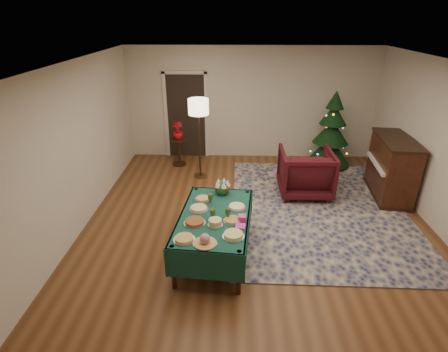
{
  "coord_description": "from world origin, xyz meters",
  "views": [
    {
      "loc": [
        -0.44,
        -4.94,
        3.37
      ],
      "look_at": [
        -0.58,
        0.38,
        0.87
      ],
      "focal_mm": 28.0,
      "sensor_mm": 36.0,
      "label": 1
    }
  ],
  "objects_px": {
    "gift_box": "(242,218)",
    "side_table": "(179,152)",
    "floor_lamp": "(199,112)",
    "buffet_table": "(215,223)",
    "armchair": "(306,170)",
    "piano": "(392,168)",
    "christmas_tree": "(331,133)",
    "potted_plant": "(178,135)"
  },
  "relations": [
    {
      "from": "gift_box",
      "to": "side_table",
      "type": "distance_m",
      "value": 3.9
    },
    {
      "from": "floor_lamp",
      "to": "buffet_table",
      "type": "bearing_deg",
      "value": -80.52
    },
    {
      "from": "buffet_table",
      "to": "gift_box",
      "type": "xyz_separation_m",
      "value": [
        0.4,
        -0.14,
        0.18
      ]
    },
    {
      "from": "armchair",
      "to": "floor_lamp",
      "type": "height_order",
      "value": "floor_lamp"
    },
    {
      "from": "buffet_table",
      "to": "armchair",
      "type": "xyz_separation_m",
      "value": [
        1.72,
        2.03,
        -0.03
      ]
    },
    {
      "from": "gift_box",
      "to": "floor_lamp",
      "type": "distance_m",
      "value": 3.13
    },
    {
      "from": "armchair",
      "to": "side_table",
      "type": "height_order",
      "value": "armchair"
    },
    {
      "from": "piano",
      "to": "christmas_tree",
      "type": "bearing_deg",
      "value": 119.39
    },
    {
      "from": "buffet_table",
      "to": "armchair",
      "type": "height_order",
      "value": "armchair"
    },
    {
      "from": "potted_plant",
      "to": "piano",
      "type": "bearing_deg",
      "value": -18.25
    },
    {
      "from": "buffet_table",
      "to": "side_table",
      "type": "xyz_separation_m",
      "value": [
        -1.03,
        3.46,
        -0.23
      ]
    },
    {
      "from": "side_table",
      "to": "piano",
      "type": "height_order",
      "value": "piano"
    },
    {
      "from": "buffet_table",
      "to": "piano",
      "type": "distance_m",
      "value": 3.93
    },
    {
      "from": "buffet_table",
      "to": "floor_lamp",
      "type": "relative_size",
      "value": 1.05
    },
    {
      "from": "gift_box",
      "to": "potted_plant",
      "type": "bearing_deg",
      "value": 111.74
    },
    {
      "from": "armchair",
      "to": "floor_lamp",
      "type": "relative_size",
      "value": 0.59
    },
    {
      "from": "gift_box",
      "to": "armchair",
      "type": "xyz_separation_m",
      "value": [
        1.32,
        2.17,
        -0.21
      ]
    },
    {
      "from": "christmas_tree",
      "to": "piano",
      "type": "relative_size",
      "value": 1.25
    },
    {
      "from": "armchair",
      "to": "piano",
      "type": "distance_m",
      "value": 1.67
    },
    {
      "from": "armchair",
      "to": "christmas_tree",
      "type": "distance_m",
      "value": 1.7
    },
    {
      "from": "gift_box",
      "to": "buffet_table",
      "type": "bearing_deg",
      "value": 160.93
    },
    {
      "from": "potted_plant",
      "to": "christmas_tree",
      "type": "distance_m",
      "value": 3.59
    },
    {
      "from": "armchair",
      "to": "side_table",
      "type": "distance_m",
      "value": 3.11
    },
    {
      "from": "buffet_table",
      "to": "side_table",
      "type": "distance_m",
      "value": 3.62
    },
    {
      "from": "floor_lamp",
      "to": "side_table",
      "type": "relative_size",
      "value": 2.72
    },
    {
      "from": "christmas_tree",
      "to": "gift_box",
      "type": "bearing_deg",
      "value": -120.69
    },
    {
      "from": "christmas_tree",
      "to": "floor_lamp",
      "type": "bearing_deg",
      "value": -166.59
    },
    {
      "from": "floor_lamp",
      "to": "side_table",
      "type": "xyz_separation_m",
      "value": [
        -0.57,
        0.69,
        -1.18
      ]
    },
    {
      "from": "armchair",
      "to": "potted_plant",
      "type": "distance_m",
      "value": 3.11
    },
    {
      "from": "floor_lamp",
      "to": "christmas_tree",
      "type": "xyz_separation_m",
      "value": [
        3.01,
        0.72,
        -0.68
      ]
    },
    {
      "from": "armchair",
      "to": "christmas_tree",
      "type": "bearing_deg",
      "value": -119.7
    },
    {
      "from": "side_table",
      "to": "piano",
      "type": "bearing_deg",
      "value": -18.25
    },
    {
      "from": "gift_box",
      "to": "armchair",
      "type": "relative_size",
      "value": 0.11
    },
    {
      "from": "gift_box",
      "to": "piano",
      "type": "xyz_separation_m",
      "value": [
        2.99,
        2.14,
        -0.14
      ]
    },
    {
      "from": "armchair",
      "to": "side_table",
      "type": "relative_size",
      "value": 1.6
    },
    {
      "from": "potted_plant",
      "to": "piano",
      "type": "xyz_separation_m",
      "value": [
        4.42,
        -1.46,
        -0.18
      ]
    },
    {
      "from": "floor_lamp",
      "to": "armchair",
      "type": "bearing_deg",
      "value": -18.67
    },
    {
      "from": "gift_box",
      "to": "christmas_tree",
      "type": "relative_size",
      "value": 0.06
    },
    {
      "from": "armchair",
      "to": "piano",
      "type": "height_order",
      "value": "piano"
    },
    {
      "from": "gift_box",
      "to": "potted_plant",
      "type": "height_order",
      "value": "potted_plant"
    },
    {
      "from": "buffet_table",
      "to": "gift_box",
      "type": "relative_size",
      "value": 16.9
    },
    {
      "from": "side_table",
      "to": "armchair",
      "type": "bearing_deg",
      "value": -27.43
    }
  ]
}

